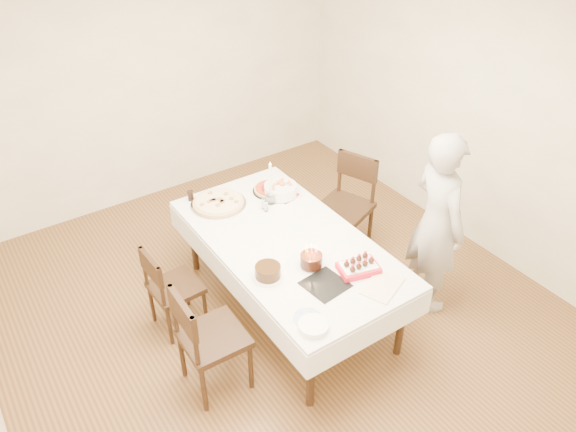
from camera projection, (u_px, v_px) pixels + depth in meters
floor at (280, 315)px, 4.94m from camera, size 5.00×5.00×0.00m
wall_back at (147, 80)px, 5.86m from camera, size 4.50×0.04×2.70m
wall_right at (481, 113)px, 5.20m from camera, size 0.04×5.00×2.70m
dining_table at (288, 275)px, 4.82m from camera, size 1.20×2.17×0.75m
chair_right_savory at (344, 208)px, 5.43m from camera, size 0.66×0.66×1.00m
chair_left_savory at (176, 287)px, 4.63m from camera, size 0.44×0.44×0.83m
chair_left_dessert at (213, 337)px, 4.09m from camera, size 0.50×0.50×0.96m
person at (437, 223)px, 4.66m from camera, size 0.51×0.67×1.66m
pizza_white at (218, 203)px, 5.02m from camera, size 0.65×0.65×0.04m
pizza_pepperoni at (270, 189)px, 5.20m from camera, size 0.41×0.41×0.04m
red_placemat at (284, 196)px, 5.15m from camera, size 0.27×0.27×0.01m
pasta_bowl at (280, 190)px, 5.13m from camera, size 0.40×0.40×0.10m
taper_candle at (270, 183)px, 4.94m from camera, size 0.12×0.12×0.42m
shaker_pair at (266, 206)px, 4.92m from camera, size 0.10×0.10×0.10m
cola_glass at (191, 196)px, 5.06m from camera, size 0.05×0.05×0.10m
layer_cake at (268, 272)px, 4.20m from camera, size 0.30×0.30×0.10m
cake_board at (325, 285)px, 4.16m from camera, size 0.33×0.33×0.01m
birthday_cake at (311, 257)px, 4.28m from camera, size 0.21×0.21×0.16m
strawberry_box at (359, 267)px, 4.27m from camera, size 0.35×0.27×0.08m
box_lid at (382, 287)px, 4.14m from camera, size 0.39×0.33×0.03m
plate_stack at (313, 326)px, 3.79m from camera, size 0.23×0.23×0.04m
china_plate at (308, 318)px, 3.87m from camera, size 0.22×0.22×0.01m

